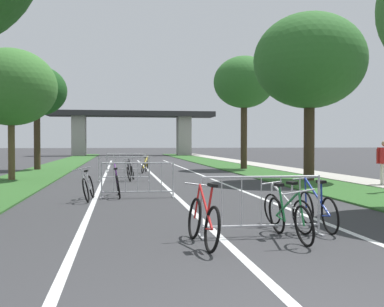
# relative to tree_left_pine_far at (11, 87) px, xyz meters

# --- Properties ---
(grass_verge_left) EXTENTS (2.92, 68.49, 0.05)m
(grass_verge_left) POSITION_rel_tree_left_pine_far_xyz_m (0.42, 10.83, -3.96)
(grass_verge_left) COLOR #2D5B26
(grass_verge_left) RESTS_ON ground
(grass_verge_right) EXTENTS (2.92, 68.49, 0.05)m
(grass_verge_right) POSITION_rel_tree_left_pine_far_xyz_m (12.06, 10.83, -3.96)
(grass_verge_right) COLOR #2D5B26
(grass_verge_right) RESTS_ON ground
(sidewalk_path_right) EXTENTS (1.81, 68.49, 0.08)m
(sidewalk_path_right) POSITION_rel_tree_left_pine_far_xyz_m (14.42, 10.83, -3.94)
(sidewalk_path_right) COLOR #ADA89E
(sidewalk_path_right) RESTS_ON ground
(lane_stripe_center) EXTENTS (0.14, 39.62, 0.01)m
(lane_stripe_center) POSITION_rel_tree_left_pine_far_xyz_m (6.24, 2.62, -3.98)
(lane_stripe_center) COLOR silver
(lane_stripe_center) RESTS_ON ground
(lane_stripe_right_lane) EXTENTS (0.14, 39.62, 0.01)m
(lane_stripe_right_lane) POSITION_rel_tree_left_pine_far_xyz_m (8.64, 2.62, -3.98)
(lane_stripe_right_lane) COLOR silver
(lane_stripe_right_lane) RESTS_ON ground
(lane_stripe_left_lane) EXTENTS (0.14, 39.62, 0.01)m
(lane_stripe_left_lane) POSITION_rel_tree_left_pine_far_xyz_m (3.84, 2.62, -3.98)
(lane_stripe_left_lane) COLOR silver
(lane_stripe_left_lane) RESTS_ON ground
(overpass_bridge) EXTENTS (21.15, 3.96, 5.69)m
(overpass_bridge) POSITION_rel_tree_left_pine_far_xyz_m (6.24, 39.42, 0.16)
(overpass_bridge) COLOR #2D2D30
(overpass_bridge) RESTS_ON ground
(tree_left_pine_far) EXTENTS (3.85, 3.85, 5.63)m
(tree_left_pine_far) POSITION_rel_tree_left_pine_far_xyz_m (0.00, 0.00, 0.00)
(tree_left_pine_far) COLOR brown
(tree_left_pine_far) RESTS_ON ground
(tree_left_oak_near) EXTENTS (3.51, 3.51, 6.21)m
(tree_left_oak_near) POSITION_rel_tree_left_pine_far_xyz_m (-0.26, 7.83, 0.69)
(tree_left_oak_near) COLOR #3D2D1E
(tree_left_oak_near) RESTS_ON ground
(tree_right_oak_mid) EXTENTS (4.69, 4.69, 7.07)m
(tree_right_oak_mid) POSITION_rel_tree_left_pine_far_xyz_m (12.46, -2.16, 1.07)
(tree_right_oak_mid) COLOR #3D2D1E
(tree_right_oak_mid) RESTS_ON ground
(tree_right_maple_mid) EXTENTS (3.71, 3.71, 6.91)m
(tree_right_maple_mid) POSITION_rel_tree_left_pine_far_xyz_m (12.07, 6.72, 1.30)
(tree_right_maple_mid) COLOR #3D2D1E
(tree_right_maple_mid) RESTS_ON ground
(crowd_barrier_nearest) EXTENTS (2.17, 0.48, 1.05)m
(crowd_barrier_nearest) POSITION_rel_tree_left_pine_far_xyz_m (6.97, -12.93, -3.47)
(crowd_barrier_nearest) COLOR #ADADB2
(crowd_barrier_nearest) RESTS_ON ground
(crowd_barrier_second) EXTENTS (2.18, 0.54, 1.05)m
(crowd_barrier_second) POSITION_rel_tree_left_pine_far_xyz_m (5.07, -6.97, -3.47)
(crowd_barrier_second) COLOR #ADADB2
(crowd_barrier_second) RESTS_ON ground
(crowd_barrier_third) EXTENTS (2.17, 0.50, 1.05)m
(crowd_barrier_third) POSITION_rel_tree_left_pine_far_xyz_m (4.74, -1.00, -3.47)
(crowd_barrier_third) COLOR #ADADB2
(crowd_barrier_third) RESTS_ON ground
(crowd_barrier_fourth) EXTENTS (2.16, 0.45, 1.05)m
(crowd_barrier_fourth) POSITION_rel_tree_left_pine_far_xyz_m (4.92, 4.96, -3.47)
(crowd_barrier_fourth) COLOR #ADADB2
(crowd_barrier_fourth) RESTS_ON ground
(bicycle_blue_0) EXTENTS (0.51, 1.70, 0.96)m
(bicycle_blue_0) POSITION_rel_tree_left_pine_far_xyz_m (8.18, -12.52, -3.60)
(bicycle_blue_0) COLOR black
(bicycle_blue_0) RESTS_ON ground
(bicycle_yellow_1) EXTENTS (0.68, 1.63, 0.95)m
(bicycle_yellow_1) POSITION_rel_tree_left_pine_far_xyz_m (5.91, 4.43, -3.64)
(bicycle_yellow_1) COLOR black
(bicycle_yellow_1) RESTS_ON ground
(bicycle_silver_2) EXTENTS (0.56, 1.76, 0.98)m
(bicycle_silver_2) POSITION_rel_tree_left_pine_far_xyz_m (3.67, -7.32, -3.61)
(bicycle_silver_2) COLOR black
(bicycle_silver_2) RESTS_ON ground
(bicycle_black_3) EXTENTS (0.53, 1.68, 0.99)m
(bicycle_black_3) POSITION_rel_tree_left_pine_far_xyz_m (5.01, -0.64, -3.63)
(bicycle_black_3) COLOR black
(bicycle_black_3) RESTS_ON ground
(bicycle_purple_4) EXTENTS (0.49, 1.69, 1.02)m
(bicycle_purple_4) POSITION_rel_tree_left_pine_far_xyz_m (4.49, -6.59, -3.61)
(bicycle_purple_4) COLOR black
(bicycle_purple_4) RESTS_ON ground
(bicycle_white_5) EXTENTS (0.57, 1.64, 0.93)m
(bicycle_white_5) POSITION_rel_tree_left_pine_far_xyz_m (7.61, -12.45, -3.62)
(bicycle_white_5) COLOR black
(bicycle_white_5) RESTS_ON ground
(bicycle_red_6) EXTENTS (0.51, 1.74, 1.00)m
(bicycle_red_6) POSITION_rel_tree_left_pine_far_xyz_m (5.83, -13.51, -3.60)
(bicycle_red_6) COLOR black
(bicycle_red_6) RESTS_ON ground
(bicycle_green_7) EXTENTS (0.54, 1.75, 0.93)m
(bicycle_green_7) POSITION_rel_tree_left_pine_far_xyz_m (7.32, -13.32, -3.61)
(bicycle_green_7) COLOR black
(bicycle_green_7) RESTS_ON ground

